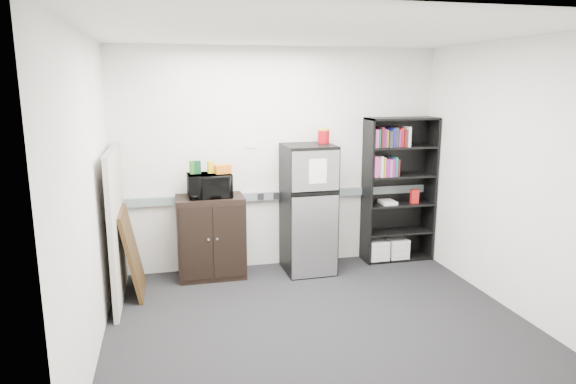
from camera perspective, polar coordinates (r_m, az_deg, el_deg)
The scene contains 18 objects.
floor at distance 5.12m, azimuth 3.47°, elevation -14.38°, with size 4.00×4.00×0.00m, color black.
wall_back at distance 6.34m, azimuth -0.97°, elevation 3.66°, with size 4.00×0.02×2.70m, color white.
wall_right at distance 5.59m, azimuth 23.68°, elevation 1.50°, with size 0.02×3.50×2.70m, color white.
wall_left at distance 4.52m, azimuth -21.34°, elevation -0.61°, with size 0.02×3.50×2.70m, color white.
ceiling at distance 4.60m, azimuth 3.92°, elevation 17.32°, with size 4.00×3.50×0.02m, color white.
electrical_raceway at distance 6.40m, azimuth -0.90°, elevation -0.37°, with size 3.92×0.05×0.10m, color slate.
wall_note at distance 6.25m, azimuth -4.11°, elevation 5.35°, with size 0.14×0.00×0.10m, color white.
bookshelf at distance 6.73m, azimuth 12.03°, elevation 0.61°, with size 0.90×0.34×1.85m.
cubicle_partition at distance 5.68m, azimuth -18.51°, elevation -3.53°, with size 0.06×1.30×1.62m.
cabinet at distance 6.16m, azimuth -8.55°, elevation -4.95°, with size 0.78×0.52×0.98m.
microwave at distance 5.99m, azimuth -8.72°, elevation 0.73°, with size 0.49×0.33×0.27m, color black.
snack_box_a at distance 5.98m, azimuth -10.52°, elevation 2.70°, with size 0.07×0.05×0.15m, color #215919.
snack_box_b at distance 5.98m, azimuth -10.00°, elevation 2.72°, with size 0.07×0.05×0.15m, color #0B321B.
snack_box_c at distance 5.99m, azimuth -8.57°, elevation 2.74°, with size 0.07×0.05×0.14m, color gold.
snack_bag at distance 5.96m, azimuth -7.25°, elevation 2.53°, with size 0.18×0.10×0.10m, color #D46215.
refrigerator at distance 6.21m, azimuth 2.28°, elevation -1.90°, with size 0.60×0.62×1.56m.
coffee_can at distance 6.24m, azimuth 3.97°, elevation 6.33°, with size 0.14×0.14×0.19m.
framed_poster at distance 5.87m, azimuth -16.91°, elevation -6.34°, with size 0.21×0.74×0.94m.
Camera 1 is at (-1.36, -4.38, 2.28)m, focal length 32.00 mm.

